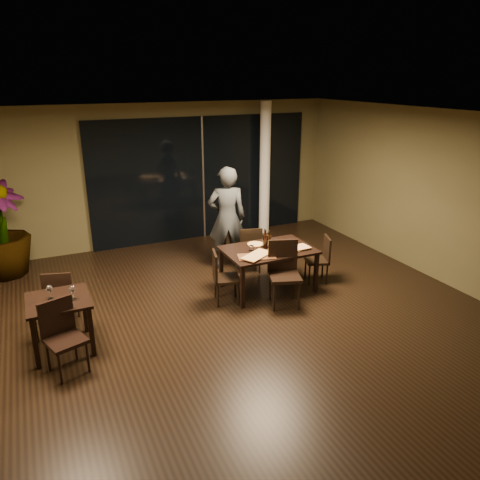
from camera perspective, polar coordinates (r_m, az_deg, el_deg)
name	(u,v)px	position (r m, az deg, el deg)	size (l,w,h in m)	color
ground	(234,322)	(7.19, -0.76, -9.94)	(8.00, 8.00, 0.00)	black
wall_back	(157,175)	(10.30, -10.05, 7.84)	(8.00, 0.10, 3.00)	brown
wall_front	(479,399)	(3.66, 27.11, -16.91)	(8.00, 0.10, 3.00)	brown
wall_right	(445,198)	(8.96, 23.70, 4.72)	(0.10, 8.00, 3.00)	brown
ceiling	(233,117)	(6.28, -0.88, 14.79)	(8.00, 8.00, 0.04)	white
window_panel	(203,178)	(10.54, -4.58, 7.51)	(5.00, 0.06, 2.70)	black
column	(265,169)	(10.79, 3.05, 8.63)	(0.24, 0.24, 3.00)	white
main_table	(268,253)	(7.95, 3.48, -1.60)	(1.50, 1.00, 0.75)	black
side_table	(59,308)	(6.70, -21.19, -7.71)	(0.80, 0.80, 0.75)	black
chair_main_far	(250,247)	(8.71, 1.23, -0.88)	(0.50, 0.50, 0.89)	black
chair_main_near	(284,269)	(7.56, 5.36, -3.58)	(0.61, 0.61, 1.04)	black
chair_main_left	(222,275)	(7.56, -2.25, -4.25)	(0.50, 0.50, 0.88)	black
chair_main_right	(321,257)	(8.47, 9.84, -2.02)	(0.50, 0.50, 0.84)	black
chair_side_far	(60,295)	(7.35, -21.05, -6.32)	(0.52, 0.52, 0.90)	black
chair_side_near	(62,333)	(6.30, -20.87, -10.49)	(0.55, 0.55, 0.94)	black
diner	(227,218)	(8.82, -1.60, 2.69)	(0.67, 0.44, 1.97)	#2E3133
pizza_board_left	(257,257)	(7.57, 2.04, -2.04)	(0.61, 0.30, 0.01)	#4F2D19
pizza_board_right	(294,250)	(7.92, 6.66, -1.16)	(0.56, 0.28, 0.01)	#452F16
oblong_pizza_left	(257,256)	(7.56, 2.04, -1.92)	(0.54, 0.25, 0.02)	maroon
oblong_pizza_right	(295,249)	(7.91, 6.67, -1.05)	(0.51, 0.23, 0.02)	maroon
round_pizza	(255,244)	(8.11, 1.89, -0.53)	(0.27, 0.27, 0.01)	red
bottle_a	(265,239)	(7.91, 3.12, 0.10)	(0.07, 0.07, 0.32)	black
bottle_b	(269,240)	(7.91, 3.58, 0.05)	(0.07, 0.07, 0.31)	black
bottle_c	(265,238)	(7.96, 3.04, 0.24)	(0.07, 0.07, 0.32)	black
tumbler_left	(252,248)	(7.83, 1.42, -0.98)	(0.08, 0.08, 0.09)	white
tumbler_right	(273,242)	(8.13, 4.10, -0.24)	(0.07, 0.07, 0.09)	white
napkin_near	(303,246)	(8.09, 7.69, -0.75)	(0.18, 0.10, 0.01)	white
napkin_far	(289,241)	(8.31, 5.94, -0.13)	(0.18, 0.10, 0.01)	white
wine_glass_a	(50,292)	(6.66, -22.15, -5.93)	(0.08, 0.08, 0.19)	white
wine_glass_b	(73,293)	(6.53, -19.74, -6.09)	(0.08, 0.08, 0.19)	white
side_napkin	(64,303)	(6.50, -20.67, -7.18)	(0.18, 0.11, 0.01)	white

